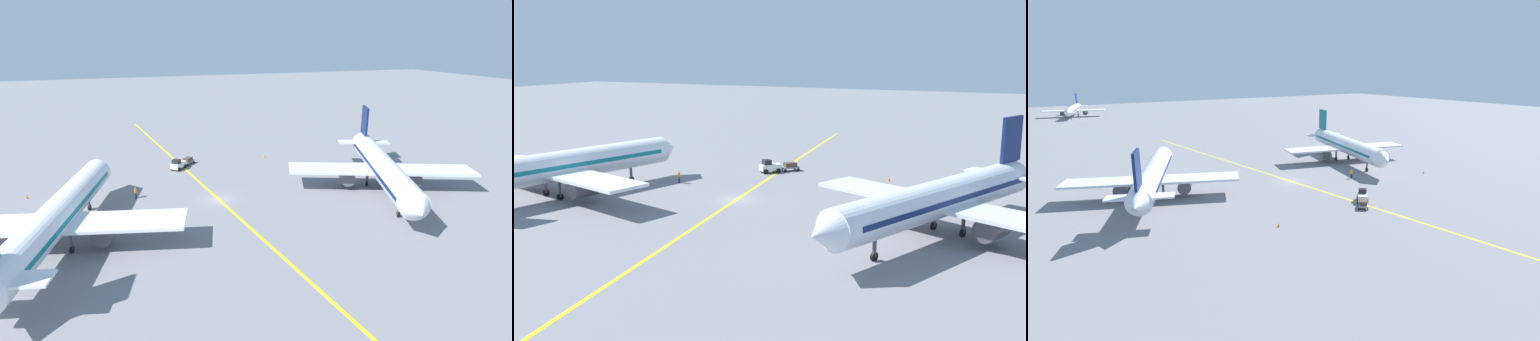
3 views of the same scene
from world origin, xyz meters
The scene contains 9 objects.
ground_plane centered at (0.00, 0.00, 0.00)m, with size 400.00×400.00×0.00m, color slate.
apron_yellow_centreline centered at (0.00, 0.00, 0.00)m, with size 0.40×120.00×0.01m, color yellow.
airplane_at_gate centered at (-24.50, 4.13, 3.71)m, with size 27.93×34.08×10.60m.
airplane_adjacent_stand centered at (20.02, 7.48, 3.71)m, with size 28.42×35.11×10.60m.
baggage_tug_white centered at (3.40, -16.08, 0.90)m, with size 3.10×3.25×2.11m.
baggage_cart_trailing centered at (1.24, -18.57, 0.76)m, with size 2.76×2.88×1.24m.
ground_crew_worker centered at (11.33, -4.53, 0.91)m, with size 0.30×0.57×1.68m.
traffic_cone_near_nose centered at (-13.75, -18.09, 0.28)m, with size 0.32×0.32×0.55m, color orange.
traffic_cone_mid_apron centered at (26.41, -9.63, 0.28)m, with size 0.32×0.32×0.55m, color orange.
Camera 2 is at (-33.84, 60.85, 17.70)m, focal length 42.00 mm.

